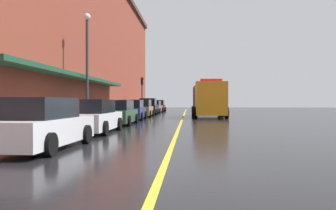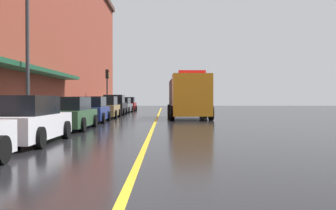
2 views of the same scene
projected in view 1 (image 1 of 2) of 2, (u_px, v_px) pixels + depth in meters
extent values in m
plane|color=black|center=(183.00, 117.00, 32.77)|extent=(112.00, 112.00, 0.00)
cube|color=gray|center=(117.00, 116.00, 33.14)|extent=(2.40, 70.00, 0.15)
cube|color=gold|center=(183.00, 117.00, 32.77)|extent=(0.16, 70.00, 0.01)
cube|color=brown|center=(58.00, 34.00, 32.38)|extent=(8.11, 64.00, 15.28)
cube|color=#19472D|center=(81.00, 78.00, 24.16)|extent=(1.20, 22.40, 0.24)
cube|color=silver|center=(42.00, 131.00, 10.79)|extent=(1.95, 4.79, 0.77)
cube|color=black|center=(38.00, 108.00, 10.55)|extent=(1.70, 2.66, 0.63)
cylinder|color=black|center=(36.00, 134.00, 12.34)|extent=(0.24, 0.65, 0.64)
cylinder|color=black|center=(86.00, 134.00, 12.16)|extent=(0.24, 0.65, 0.64)
cylinder|color=black|center=(50.00, 145.00, 9.24)|extent=(0.24, 0.65, 0.64)
cube|color=silver|center=(93.00, 121.00, 16.38)|extent=(1.85, 4.76, 0.75)
cube|color=black|center=(91.00, 106.00, 16.14)|extent=(1.65, 2.62, 0.62)
cylinder|color=black|center=(83.00, 124.00, 17.91)|extent=(0.22, 0.64, 0.64)
cylinder|color=black|center=(119.00, 124.00, 17.79)|extent=(0.22, 0.64, 0.64)
cylinder|color=black|center=(62.00, 128.00, 14.98)|extent=(0.22, 0.64, 0.64)
cylinder|color=black|center=(105.00, 128.00, 14.86)|extent=(0.22, 0.64, 0.64)
cube|color=#2D5133|center=(118.00, 116.00, 22.21)|extent=(1.86, 4.78, 0.75)
cube|color=black|center=(117.00, 105.00, 21.96)|extent=(1.67, 2.63, 0.61)
cylinder|color=black|center=(109.00, 118.00, 23.74)|extent=(0.22, 0.64, 0.64)
cylinder|color=black|center=(136.00, 118.00, 23.64)|extent=(0.22, 0.64, 0.64)
cylinder|color=black|center=(97.00, 121.00, 20.79)|extent=(0.22, 0.64, 0.64)
cylinder|color=black|center=(129.00, 121.00, 20.68)|extent=(0.22, 0.64, 0.64)
cube|color=navy|center=(131.00, 113.00, 28.14)|extent=(1.99, 4.68, 0.77)
cube|color=black|center=(131.00, 104.00, 27.90)|extent=(1.75, 2.59, 0.63)
cylinder|color=black|center=(123.00, 115.00, 29.61)|extent=(0.24, 0.65, 0.64)
cylinder|color=black|center=(145.00, 115.00, 29.54)|extent=(0.24, 0.65, 0.64)
cylinder|color=black|center=(116.00, 116.00, 26.74)|extent=(0.24, 0.65, 0.64)
cylinder|color=black|center=(141.00, 117.00, 26.67)|extent=(0.24, 0.65, 0.64)
cube|color=#A5844C|center=(142.00, 111.00, 33.77)|extent=(1.92, 4.75, 0.80)
cube|color=black|center=(141.00, 103.00, 33.52)|extent=(1.69, 2.62, 0.66)
cylinder|color=black|center=(134.00, 113.00, 35.27)|extent=(0.23, 0.64, 0.64)
cylinder|color=black|center=(153.00, 113.00, 35.19)|extent=(0.23, 0.64, 0.64)
cylinder|color=black|center=(130.00, 114.00, 32.35)|extent=(0.23, 0.64, 0.64)
cylinder|color=black|center=(150.00, 114.00, 32.27)|extent=(0.23, 0.64, 0.64)
cube|color=black|center=(148.00, 109.00, 39.76)|extent=(1.93, 4.81, 0.91)
cube|color=black|center=(148.00, 102.00, 39.52)|extent=(1.71, 2.65, 0.74)
cylinder|color=black|center=(142.00, 111.00, 41.29)|extent=(0.23, 0.64, 0.64)
cylinder|color=black|center=(158.00, 111.00, 41.20)|extent=(0.23, 0.64, 0.64)
cylinder|color=black|center=(139.00, 112.00, 38.33)|extent=(0.23, 0.64, 0.64)
cylinder|color=black|center=(156.00, 112.00, 38.24)|extent=(0.23, 0.64, 0.64)
cube|color=#595B60|center=(154.00, 109.00, 45.72)|extent=(1.95, 4.58, 0.76)
cube|color=black|center=(154.00, 103.00, 45.49)|extent=(1.70, 2.54, 0.62)
cylinder|color=black|center=(149.00, 110.00, 47.20)|extent=(0.24, 0.65, 0.64)
cylinder|color=black|center=(162.00, 110.00, 47.03)|extent=(0.24, 0.65, 0.64)
cylinder|color=black|center=(145.00, 111.00, 44.42)|extent=(0.24, 0.65, 0.64)
cylinder|color=black|center=(160.00, 111.00, 44.24)|extent=(0.24, 0.65, 0.64)
cube|color=maroon|center=(159.00, 108.00, 51.21)|extent=(1.78, 4.21, 0.82)
cube|color=black|center=(158.00, 102.00, 50.99)|extent=(1.60, 2.32, 0.67)
cylinder|color=black|center=(153.00, 109.00, 52.56)|extent=(0.22, 0.64, 0.64)
cylinder|color=black|center=(165.00, 109.00, 52.46)|extent=(0.22, 0.64, 0.64)
cylinder|color=black|center=(151.00, 110.00, 49.96)|extent=(0.22, 0.64, 0.64)
cylinder|color=black|center=(164.00, 110.00, 49.86)|extent=(0.22, 0.64, 0.64)
cube|color=orange|center=(211.00, 99.00, 29.66)|extent=(2.64, 2.20, 2.82)
cube|color=#3F3F42|center=(207.00, 100.00, 33.62)|extent=(2.72, 5.24, 2.59)
cube|color=red|center=(211.00, 80.00, 29.65)|extent=(1.83, 0.65, 0.24)
cylinder|color=black|center=(227.00, 113.00, 29.70)|extent=(0.33, 1.01, 1.00)
cylinder|color=black|center=(195.00, 113.00, 29.80)|extent=(0.33, 1.01, 1.00)
cylinder|color=black|center=(222.00, 112.00, 32.94)|extent=(0.33, 1.01, 1.00)
cylinder|color=black|center=(194.00, 112.00, 33.03)|extent=(0.33, 1.01, 1.00)
cylinder|color=black|center=(220.00, 111.00, 35.03)|extent=(0.33, 1.01, 1.00)
cylinder|color=black|center=(193.00, 111.00, 35.12)|extent=(0.33, 1.01, 1.00)
cylinder|color=#4C4C51|center=(27.00, 123.00, 12.90)|extent=(0.07, 0.07, 1.05)
cube|color=black|center=(27.00, 105.00, 12.89)|extent=(0.14, 0.18, 0.28)
cylinder|color=#4C4C51|center=(89.00, 115.00, 20.73)|extent=(0.07, 0.07, 1.05)
cube|color=black|center=(89.00, 103.00, 20.73)|extent=(0.14, 0.18, 0.28)
cylinder|color=#33383D|center=(87.00, 71.00, 22.52)|extent=(0.18, 0.18, 6.50)
sphere|color=white|center=(87.00, 17.00, 22.49)|extent=(0.44, 0.44, 0.44)
cylinder|color=#232326|center=(142.00, 98.00, 43.88)|extent=(0.14, 0.14, 3.40)
cube|color=black|center=(142.00, 81.00, 43.86)|extent=(0.28, 0.36, 0.90)
sphere|color=red|center=(143.00, 79.00, 43.85)|extent=(0.16, 0.16, 0.16)
sphere|color=gold|center=(143.00, 81.00, 43.85)|extent=(0.16, 0.16, 0.16)
sphere|color=green|center=(143.00, 84.00, 43.86)|extent=(0.16, 0.16, 0.16)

